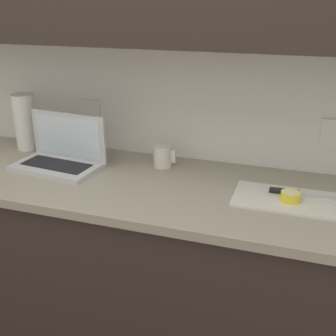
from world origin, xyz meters
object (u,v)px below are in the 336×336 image
(laptop, at_px, (61,154))
(paper_towel_roll, at_px, (25,122))
(cutting_board, at_px, (289,200))
(knife, at_px, (295,193))
(measuring_cup, at_px, (163,156))
(lemon_half_cut, at_px, (291,196))

(laptop, xyz_separation_m, paper_towel_roll, (-0.28, 0.15, 0.08))
(laptop, xyz_separation_m, cutting_board, (0.97, -0.04, -0.05))
(knife, distance_m, measuring_cup, 0.58)
(cutting_board, height_order, measuring_cup, measuring_cup)
(laptop, relative_size, measuring_cup, 3.95)
(cutting_board, xyz_separation_m, paper_towel_roll, (-1.25, 0.19, 0.13))
(cutting_board, xyz_separation_m, measuring_cup, (-0.55, 0.17, 0.04))
(laptop, xyz_separation_m, lemon_half_cut, (0.98, -0.06, -0.03))
(lemon_half_cut, bearing_deg, knife, 76.67)
(paper_towel_roll, bearing_deg, cutting_board, -8.70)
(knife, xyz_separation_m, measuring_cup, (-0.57, 0.13, 0.03))
(laptop, relative_size, knife, 1.36)
(knife, relative_size, lemon_half_cut, 4.09)
(lemon_half_cut, relative_size, measuring_cup, 0.71)
(cutting_board, distance_m, measuring_cup, 0.58)
(knife, height_order, lemon_half_cut, lemon_half_cut)
(laptop, distance_m, knife, 0.99)
(laptop, height_order, cutting_board, laptop)
(lemon_half_cut, bearing_deg, laptop, 176.62)
(lemon_half_cut, height_order, paper_towel_roll, paper_towel_roll)
(lemon_half_cut, xyz_separation_m, paper_towel_roll, (-1.26, 0.21, 0.11))
(knife, height_order, paper_towel_roll, paper_towel_roll)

